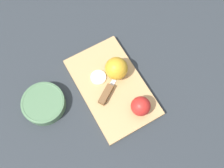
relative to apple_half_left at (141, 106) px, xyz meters
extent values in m
plane|color=#282D33|center=(0.12, 0.04, -0.05)|extent=(4.00, 4.00, 0.00)
cube|color=tan|center=(0.12, 0.04, -0.04)|extent=(0.35, 0.22, 0.02)
sphere|color=red|center=(0.00, 0.00, 0.00)|extent=(0.07, 0.07, 0.07)
cylinder|color=beige|center=(0.01, 0.00, 0.00)|extent=(0.01, 0.06, 0.06)
sphere|color=gold|center=(0.15, 0.01, 0.01)|extent=(0.08, 0.08, 0.08)
cylinder|color=beige|center=(0.15, 0.01, 0.01)|extent=(0.07, 0.02, 0.07)
cube|color=silver|center=(0.15, 0.01, -0.03)|extent=(0.07, 0.09, 0.00)
cube|color=brown|center=(0.09, 0.08, -0.02)|extent=(0.06, 0.07, 0.02)
cylinder|color=beige|center=(0.17, 0.07, -0.03)|extent=(0.06, 0.06, 0.01)
cylinder|color=#4C704C|center=(0.17, 0.28, -0.03)|extent=(0.14, 0.14, 0.04)
torus|color=#4C704C|center=(0.17, 0.28, -0.02)|extent=(0.14, 0.14, 0.01)
camera|label=1|loc=(-0.17, 0.19, 0.81)|focal=42.00mm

